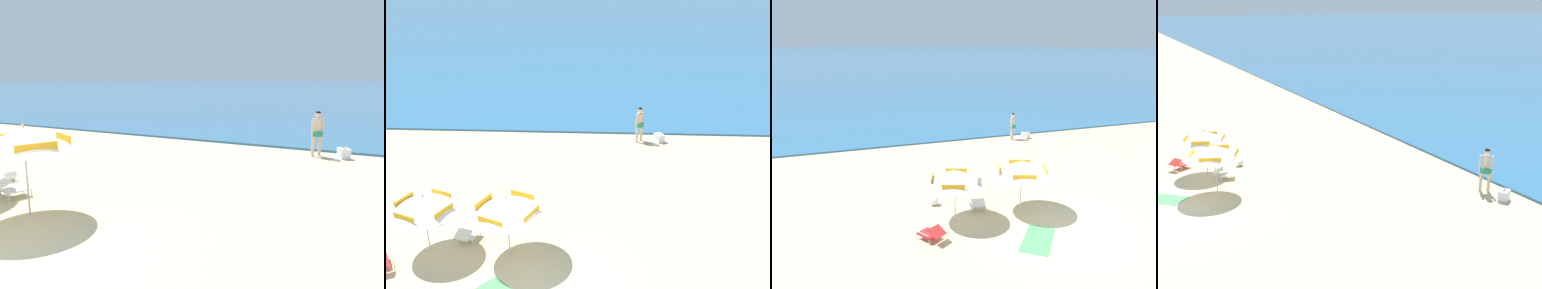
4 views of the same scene
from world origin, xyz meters
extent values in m
cube|color=#2D668E|center=(0.00, 411.84, 0.05)|extent=(800.00, 800.00, 0.10)
cylinder|color=silver|center=(-0.64, 1.40, 1.00)|extent=(0.04, 0.04, 2.00)
cone|color=beige|center=(-0.64, 1.40, 1.74)|extent=(3.30, 3.30, 0.60)
cube|color=orange|center=(-0.32, 2.17, 1.62)|extent=(0.77, 0.35, 0.29)
cube|color=orange|center=(-1.42, 1.72, 1.62)|extent=(0.35, 0.77, 0.29)
cube|color=orange|center=(0.13, 1.08, 1.62)|extent=(0.35, 0.77, 0.29)
sphere|color=orange|center=(-0.64, 1.40, 2.03)|extent=(0.06, 0.06, 0.06)
cube|color=white|center=(-2.11, 2.15, 0.20)|extent=(0.64, 0.70, 0.04)
cube|color=white|center=(-2.19, 1.79, 0.42)|extent=(0.57, 0.51, 0.17)
cylinder|color=silver|center=(-2.28, 2.48, 0.09)|extent=(0.03, 0.03, 0.18)
cylinder|color=silver|center=(-1.80, 2.37, 0.09)|extent=(0.03, 0.03, 0.18)
cylinder|color=silver|center=(-2.41, 1.93, 0.09)|extent=(0.03, 0.03, 0.18)
cylinder|color=silver|center=(-1.93, 1.82, 0.09)|extent=(0.03, 0.03, 0.18)
cylinder|color=silver|center=(-2.38, 2.21, 0.32)|extent=(0.14, 0.53, 0.02)
cylinder|color=silver|center=(-1.83, 2.09, 0.32)|extent=(0.14, 0.53, 0.02)
cylinder|color=beige|center=(4.08, 10.98, 0.44)|extent=(0.13, 0.13, 0.87)
cylinder|color=beige|center=(3.86, 10.76, 0.44)|extent=(0.13, 0.13, 0.87)
cylinder|color=#23845B|center=(3.97, 10.87, 0.89)|extent=(0.44, 0.44, 0.18)
cylinder|color=beige|center=(3.97, 10.87, 1.18)|extent=(0.24, 0.24, 0.62)
cylinder|color=beige|center=(4.13, 11.03, 1.17)|extent=(0.09, 0.09, 0.66)
cylinder|color=beige|center=(3.82, 10.72, 1.17)|extent=(0.09, 0.09, 0.66)
sphere|color=beige|center=(3.97, 10.87, 1.65)|extent=(0.24, 0.24, 0.24)
sphere|color=black|center=(3.97, 10.87, 1.68)|extent=(0.22, 0.22, 0.22)
cube|color=white|center=(4.99, 10.91, 0.16)|extent=(0.53, 0.58, 0.32)
cube|color=white|center=(4.99, 10.91, 0.36)|extent=(0.55, 0.60, 0.08)
cylinder|color=black|center=(4.99, 10.91, 0.42)|extent=(0.19, 0.30, 0.02)
sphere|color=white|center=(-3.55, 3.04, 0.18)|extent=(0.37, 0.37, 0.37)
camera|label=1|loc=(5.96, -3.59, 2.99)|focal=33.39mm
camera|label=2|loc=(2.05, -9.81, 8.41)|focal=41.68mm
camera|label=3|loc=(-6.93, -9.49, 6.09)|focal=33.73mm
camera|label=4|loc=(16.71, -1.73, 7.06)|focal=43.27mm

